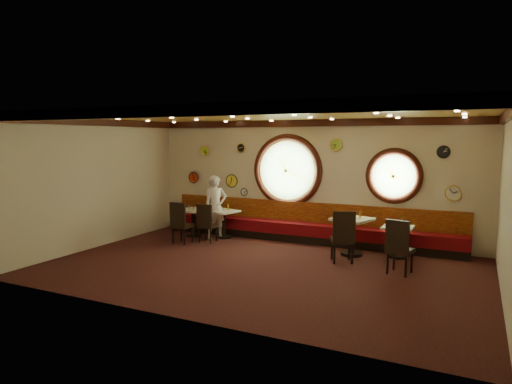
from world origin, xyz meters
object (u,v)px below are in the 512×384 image
(chair_b, at_px, (206,221))
(condiment_a_bottle, at_px, (199,206))
(table_c, at_px, (352,232))
(condiment_a_pepper, at_px, (193,208))
(table_a, at_px, (193,219))
(table_b, at_px, (224,221))
(condiment_b_pepper, at_px, (223,209))
(chair_a, at_px, (180,220))
(chair_d, at_px, (399,243))
(condiment_d_pepper, at_px, (398,224))
(table_d, at_px, (397,238))
(condiment_c_bottle, at_px, (360,214))
(condiment_a_salt, at_px, (189,207))
(waiter, at_px, (216,207))
(condiment_c_salt, at_px, (345,216))
(condiment_b_salt, at_px, (220,208))
(condiment_d_salt, at_px, (393,224))
(condiment_b_bottle, at_px, (228,207))
(chair_c, at_px, (343,233))
(condiment_c_pepper, at_px, (355,216))
(condiment_d_bottle, at_px, (402,222))

(chair_b, distance_m, condiment_a_bottle, 0.95)
(table_c, height_order, chair_b, chair_b)
(condiment_a_pepper, bearing_deg, chair_b, -33.78)
(table_a, relative_size, table_b, 0.93)
(table_c, xyz_separation_m, condiment_b_pepper, (-3.61, 0.29, 0.25))
(chair_a, distance_m, chair_d, 5.50)
(chair_b, height_order, condiment_d_pepper, chair_b)
(table_d, relative_size, chair_d, 1.05)
(condiment_d_pepper, bearing_deg, chair_a, -169.35)
(table_c, bearing_deg, condiment_c_bottle, 13.50)
(table_a, xyz_separation_m, chair_b, (0.77, -0.55, 0.11))
(condiment_a_salt, distance_m, waiter, 0.87)
(condiment_a_salt, bearing_deg, condiment_c_salt, -2.43)
(condiment_c_salt, distance_m, condiment_c_bottle, 0.34)
(condiment_b_salt, distance_m, condiment_d_salt, 4.61)
(condiment_b_salt, xyz_separation_m, condiment_b_bottle, (0.19, 0.12, 0.03))
(table_a, distance_m, chair_b, 0.95)
(condiment_d_pepper, bearing_deg, chair_b, -172.99)
(condiment_a_pepper, relative_size, condiment_b_bottle, 0.54)
(table_c, height_order, condiment_a_pepper, table_c)
(table_c, distance_m, waiter, 3.79)
(table_a, bearing_deg, condiment_a_bottle, 38.86)
(table_b, distance_m, condiment_b_salt, 0.35)
(chair_c, bearing_deg, condiment_c_salt, 76.74)
(table_a, height_order, condiment_a_salt, condiment_a_salt)
(condiment_d_salt, relative_size, condiment_c_pepper, 1.20)
(chair_a, xyz_separation_m, condiment_b_bottle, (0.73, 1.24, 0.23))
(chair_b, height_order, condiment_c_pepper, chair_b)
(chair_c, relative_size, condiment_a_pepper, 7.57)
(condiment_b_bottle, bearing_deg, condiment_c_salt, -7.94)
(table_d, distance_m, chair_a, 5.37)
(condiment_d_salt, bearing_deg, condiment_b_pepper, 179.44)
(chair_c, xyz_separation_m, condiment_c_pepper, (0.07, 0.77, 0.26))
(condiment_b_salt, bearing_deg, chair_c, -16.37)
(condiment_b_bottle, relative_size, condiment_d_bottle, 1.04)
(condiment_c_pepper, xyz_separation_m, condiment_a_bottle, (-4.46, 0.26, -0.08))
(table_b, xyz_separation_m, chair_c, (3.61, -1.09, 0.18))
(chair_a, bearing_deg, condiment_c_bottle, 11.19)
(condiment_d_salt, height_order, waiter, waiter)
(table_a, distance_m, condiment_b_pepper, 0.97)
(condiment_b_bottle, bearing_deg, table_b, -120.91)
(condiment_c_bottle, height_order, waiter, waiter)
(table_c, bearing_deg, table_a, 177.69)
(chair_b, xyz_separation_m, condiment_b_salt, (0.02, 0.70, 0.23))
(condiment_b_salt, height_order, condiment_d_bottle, condiment_d_bottle)
(condiment_a_salt, bearing_deg, chair_b, -31.23)
(table_d, xyz_separation_m, condiment_a_pepper, (-5.45, -0.13, 0.35))
(condiment_a_pepper, bearing_deg, chair_c, -11.01)
(chair_d, bearing_deg, table_a, 177.54)
(condiment_d_salt, bearing_deg, condiment_b_bottle, 177.20)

